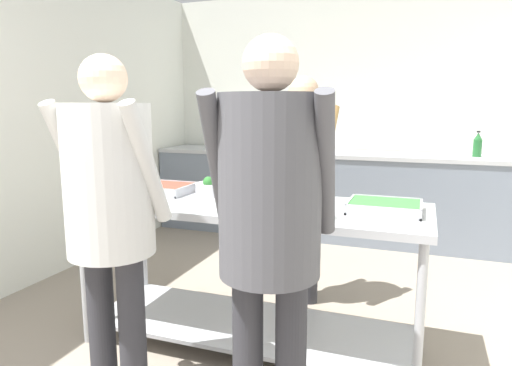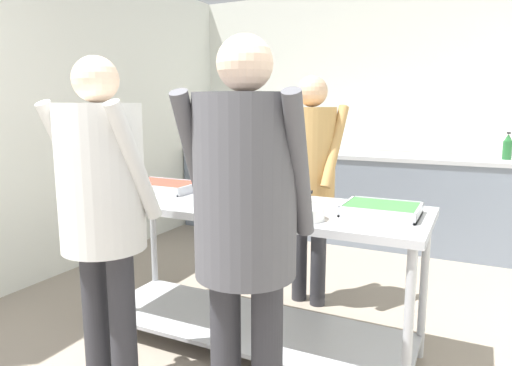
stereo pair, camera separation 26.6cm
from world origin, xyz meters
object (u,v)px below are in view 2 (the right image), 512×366
object	(u,v)px
serving_tray_vegetables	(163,186)
broccoli_bowl	(220,187)
guest_serving_right	(102,195)
cook_behind_counter	(311,166)
plate_stack	(301,213)
water_bottle	(508,147)
sauce_pan	(271,192)
guest_serving_left	(245,209)
serving_tray_roast	(381,210)

from	to	relation	value
serving_tray_vegetables	broccoli_bowl	distance (m)	0.40
guest_serving_right	cook_behind_counter	xyz separation A→B (m)	(0.53, 1.43, -0.00)
plate_stack	water_bottle	size ratio (longest dim) A/B	0.91
sauce_pan	guest_serving_left	bearing A→B (deg)	-71.64
plate_stack	cook_behind_counter	distance (m)	0.99
broccoli_bowl	guest_serving_left	bearing A→B (deg)	-54.28
broccoli_bowl	water_bottle	distance (m)	2.86
sauce_pan	cook_behind_counter	size ratio (longest dim) A/B	0.24
broccoli_bowl	cook_behind_counter	xyz separation A→B (m)	(0.41, 0.56, 0.09)
cook_behind_counter	guest_serving_right	bearing A→B (deg)	-110.25
serving_tray_vegetables	water_bottle	bearing A→B (deg)	48.72
broccoli_bowl	plate_stack	bearing A→B (deg)	-29.19
serving_tray_roast	plate_stack	bearing A→B (deg)	-142.03
cook_behind_counter	water_bottle	xyz separation A→B (m)	(1.28, 1.75, 0.04)
serving_tray_vegetables	water_bottle	distance (m)	3.16
sauce_pan	guest_serving_right	bearing A→B (deg)	-118.74
broccoli_bowl	guest_serving_right	bearing A→B (deg)	-97.96
cook_behind_counter	guest_serving_left	bearing A→B (deg)	-80.24
sauce_pan	guest_serving_right	world-z (taller)	guest_serving_right
serving_tray_roast	water_bottle	size ratio (longest dim) A/B	1.49
guest_serving_right	cook_behind_counter	size ratio (longest dim) A/B	1.01
sauce_pan	guest_serving_left	distance (m)	0.97
broccoli_bowl	plate_stack	xyz separation A→B (m)	(0.69, -0.39, -0.02)
broccoli_bowl	guest_serving_right	distance (m)	0.88
broccoli_bowl	serving_tray_roast	distance (m)	1.03
cook_behind_counter	water_bottle	size ratio (longest dim) A/B	6.47
sauce_pan	serving_tray_roast	distance (m)	0.68
cook_behind_counter	broccoli_bowl	bearing A→B (deg)	-125.96
serving_tray_vegetables	sauce_pan	bearing A→B (deg)	4.44
sauce_pan	guest_serving_right	distance (m)	1.00
serving_tray_vegetables	serving_tray_roast	bearing A→B (deg)	-2.66
serving_tray_vegetables	serving_tray_roast	world-z (taller)	same
serving_tray_roast	guest_serving_right	xyz separation A→B (m)	(-1.15, -0.74, 0.11)
serving_tray_vegetables	guest_serving_left	distance (m)	1.37
sauce_pan	serving_tray_roast	bearing A→B (deg)	-10.54
broccoli_bowl	cook_behind_counter	size ratio (longest dim) A/B	0.16
guest_serving_right	serving_tray_vegetables	bearing A→B (deg)	108.90
sauce_pan	water_bottle	distance (m)	2.67
plate_stack	serving_tray_roast	world-z (taller)	plate_stack
plate_stack	guest_serving_left	world-z (taller)	guest_serving_left
serving_tray_vegetables	cook_behind_counter	distance (m)	1.02
broccoli_bowl	guest_serving_left	world-z (taller)	guest_serving_left
plate_stack	serving_tray_roast	bearing A→B (deg)	37.97
serving_tray_vegetables	guest_serving_right	world-z (taller)	guest_serving_right
sauce_pan	guest_serving_left	xyz separation A→B (m)	(0.30, -0.92, 0.12)
sauce_pan	plate_stack	bearing A→B (deg)	-48.92
serving_tray_roast	cook_behind_counter	distance (m)	0.93
plate_stack	guest_serving_left	bearing A→B (deg)	-93.49
guest_serving_right	sauce_pan	bearing A→B (deg)	61.26
guest_serving_left	water_bottle	xyz separation A→B (m)	(1.02, 3.23, 0.02)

